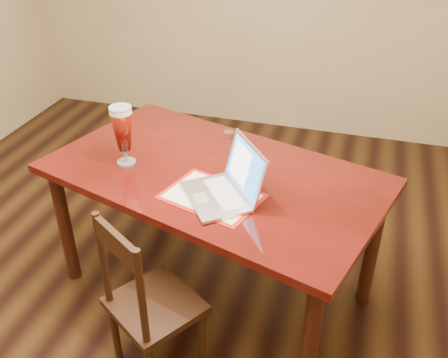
% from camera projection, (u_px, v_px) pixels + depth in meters
% --- Properties ---
extents(ground, '(5.00, 5.00, 0.00)m').
position_uv_depth(ground, '(164.00, 297.00, 2.98)').
color(ground, black).
rests_on(ground, ground).
extents(dining_table, '(1.96, 1.45, 1.15)m').
position_uv_depth(dining_table, '(211.00, 186.00, 2.66)').
color(dining_table, '#530E0B').
rests_on(dining_table, ground).
extents(dining_chair, '(0.54, 0.53, 0.93)m').
position_uv_depth(dining_chair, '(149.00, 304.00, 2.34)').
color(dining_chair, black).
rests_on(dining_chair, ground).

